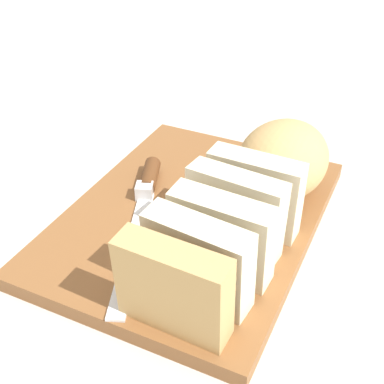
# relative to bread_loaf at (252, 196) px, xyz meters

# --- Properties ---
(ground_plane) EXTENTS (3.00, 3.00, 0.00)m
(ground_plane) POSITION_rel_bread_loaf_xyz_m (0.01, -0.07, -0.06)
(ground_plane) COLOR beige
(cutting_board) EXTENTS (0.38, 0.30, 0.02)m
(cutting_board) POSITION_rel_bread_loaf_xyz_m (0.01, -0.07, -0.05)
(cutting_board) COLOR brown
(cutting_board) RESTS_ON ground_plane
(bread_loaf) EXTENTS (0.34, 0.12, 0.09)m
(bread_loaf) POSITION_rel_bread_loaf_xyz_m (0.00, 0.00, 0.00)
(bread_loaf) COLOR tan
(bread_loaf) RESTS_ON cutting_board
(bread_knife) EXTENTS (0.25, 0.13, 0.02)m
(bread_knife) POSITION_rel_bread_loaf_xyz_m (0.01, -0.13, -0.04)
(bread_knife) COLOR silver
(bread_knife) RESTS_ON cutting_board
(crumb_near_knife) EXTENTS (0.01, 0.01, 0.01)m
(crumb_near_knife) POSITION_rel_bread_loaf_xyz_m (-0.03, -0.06, -0.04)
(crumb_near_knife) COLOR tan
(crumb_near_knife) RESTS_ON cutting_board
(crumb_near_loaf) EXTENTS (0.00, 0.00, 0.00)m
(crumb_near_loaf) POSITION_rel_bread_loaf_xyz_m (-0.06, -0.08, -0.04)
(crumb_near_loaf) COLOR tan
(crumb_near_loaf) RESTS_ON cutting_board
(crumb_stray_left) EXTENTS (0.00, 0.00, 0.00)m
(crumb_stray_left) POSITION_rel_bread_loaf_xyz_m (-0.08, -0.09, -0.04)
(crumb_stray_left) COLOR tan
(crumb_stray_left) RESTS_ON cutting_board
(crumb_stray_right) EXTENTS (0.01, 0.01, 0.01)m
(crumb_stray_right) POSITION_rel_bread_loaf_xyz_m (0.06, -0.07, -0.04)
(crumb_stray_right) COLOR tan
(crumb_stray_right) RESTS_ON cutting_board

